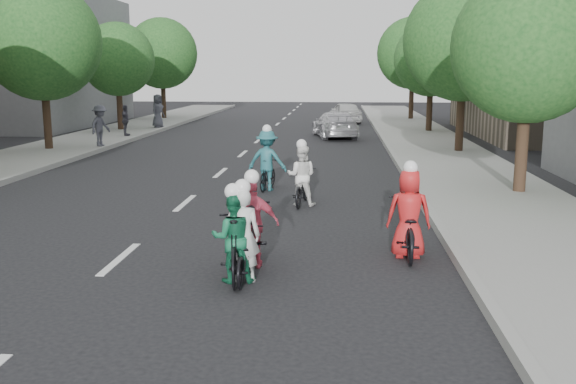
# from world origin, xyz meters

# --- Properties ---
(ground) EXTENTS (120.00, 120.00, 0.00)m
(ground) POSITION_xyz_m (0.00, 0.00, 0.00)
(ground) COLOR black
(ground) RESTS_ON ground
(curb_left) EXTENTS (0.18, 80.00, 0.18)m
(curb_left) POSITION_xyz_m (-6.05, 10.00, 0.09)
(curb_left) COLOR #999993
(curb_left) RESTS_ON ground
(sidewalk_right) EXTENTS (4.00, 80.00, 0.15)m
(sidewalk_right) POSITION_xyz_m (8.00, 10.00, 0.07)
(sidewalk_right) COLOR gray
(sidewalk_right) RESTS_ON ground
(curb_right) EXTENTS (0.18, 80.00, 0.18)m
(curb_right) POSITION_xyz_m (6.05, 10.00, 0.09)
(curb_right) COLOR #999993
(curb_right) RESTS_ON ground
(bldg_sw) EXTENTS (10.00, 14.00, 8.00)m
(bldg_sw) POSITION_xyz_m (-16.00, 28.00, 4.00)
(bldg_sw) COLOR slate
(bldg_sw) RESTS_ON ground
(bldg_se) EXTENTS (10.00, 14.00, 8.00)m
(bldg_se) POSITION_xyz_m (16.00, 24.00, 4.00)
(bldg_se) COLOR gray
(bldg_se) RESTS_ON ground
(tree_l_3) EXTENTS (4.80, 4.80, 6.93)m
(tree_l_3) POSITION_xyz_m (-8.20, 15.00, 4.52)
(tree_l_3) COLOR black
(tree_l_3) RESTS_ON ground
(tree_l_4) EXTENTS (4.00, 4.00, 5.97)m
(tree_l_4) POSITION_xyz_m (-8.20, 24.00, 3.96)
(tree_l_4) COLOR black
(tree_l_4) RESTS_ON ground
(tree_l_5) EXTENTS (4.80, 4.80, 6.93)m
(tree_l_5) POSITION_xyz_m (-8.20, 33.00, 4.52)
(tree_l_5) COLOR black
(tree_l_5) RESTS_ON ground
(tree_r_0) EXTENTS (4.00, 4.00, 5.97)m
(tree_r_0) POSITION_xyz_m (8.80, 6.60, 3.96)
(tree_r_0) COLOR black
(tree_r_0) RESTS_ON ground
(tree_r_1) EXTENTS (4.80, 4.80, 6.93)m
(tree_r_1) POSITION_xyz_m (8.80, 15.60, 4.52)
(tree_r_1) COLOR black
(tree_r_1) RESTS_ON ground
(tree_r_2) EXTENTS (4.00, 4.00, 5.97)m
(tree_r_2) POSITION_xyz_m (8.80, 24.60, 3.96)
(tree_r_2) COLOR black
(tree_r_2) RESTS_ON ground
(tree_r_3) EXTENTS (4.80, 4.80, 6.93)m
(tree_r_3) POSITION_xyz_m (8.80, 33.60, 4.52)
(tree_r_3) COLOR black
(tree_r_3) RESTS_ON ground
(cyclist_0) EXTENTS (0.56, 1.55, 1.67)m
(cyclist_0) POSITION_xyz_m (2.41, -0.97, 0.54)
(cyclist_0) COLOR black
(cyclist_0) RESTS_ON ground
(cyclist_1) EXTENTS (1.21, 1.52, 1.87)m
(cyclist_1) POSITION_xyz_m (1.91, 6.98, 0.74)
(cyclist_1) COLOR black
(cyclist_1) RESTS_ON ground
(cyclist_2) EXTENTS (0.82, 1.97, 1.78)m
(cyclist_2) POSITION_xyz_m (5.20, 0.61, 0.62)
(cyclist_2) COLOR black
(cyclist_2) RESTS_ON ground
(cyclist_3) EXTENTS (0.93, 1.92, 1.71)m
(cyclist_3) POSITION_xyz_m (2.46, -0.24, 0.65)
(cyclist_3) COLOR black
(cyclist_3) RESTS_ON ground
(cyclist_4) EXTENTS (0.80, 1.73, 1.68)m
(cyclist_4) POSITION_xyz_m (3.00, 5.03, 0.59)
(cyclist_4) COLOR black
(cyclist_4) RESTS_ON ground
(cyclist_5) EXTENTS (0.77, 1.84, 1.61)m
(cyclist_5) POSITION_xyz_m (2.26, -1.01, 0.62)
(cyclist_5) COLOR black
(cyclist_5) RESTS_ON ground
(follow_car_lead) EXTENTS (2.66, 4.79, 1.31)m
(follow_car_lead) POSITION_xyz_m (3.71, 21.86, 0.66)
(follow_car_lead) COLOR #BBBBC0
(follow_car_lead) RESTS_ON ground
(follow_car_trail) EXTENTS (2.41, 4.26, 1.37)m
(follow_car_trail) POSITION_xyz_m (4.30, 31.28, 0.68)
(follow_car_trail) COLOR silver
(follow_car_trail) RESTS_ON ground
(spectator_0) EXTENTS (0.95, 1.28, 1.76)m
(spectator_0) POSITION_xyz_m (-6.30, 15.95, 1.03)
(spectator_0) COLOR #4C4C59
(spectator_0) RESTS_ON sidewalk_left
(spectator_1) EXTENTS (0.52, 0.95, 1.54)m
(spectator_1) POSITION_xyz_m (-6.70, 20.42, 0.92)
(spectator_1) COLOR #4B4A56
(spectator_1) RESTS_ON sidewalk_left
(spectator_2) EXTENTS (0.88, 1.07, 1.89)m
(spectator_2) POSITION_xyz_m (-6.44, 25.31, 1.09)
(spectator_2) COLOR #4C4D59
(spectator_2) RESTS_ON sidewalk_left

